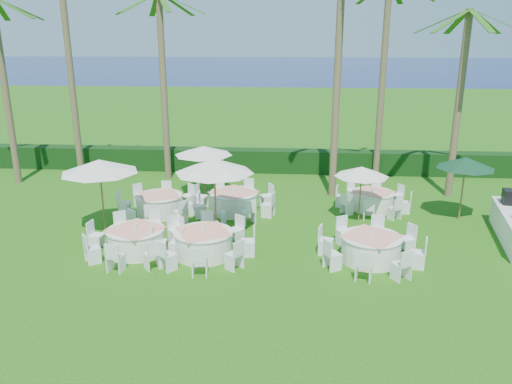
{
  "coord_description": "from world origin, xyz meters",
  "views": [
    {
      "loc": [
        1.44,
        -14.22,
        6.97
      ],
      "look_at": [
        0.05,
        3.99,
        1.3
      ],
      "focal_mm": 35.0,
      "sensor_mm": 36.0,
      "label": 1
    }
  ],
  "objects_px": {
    "umbrella_c": "(203,151)",
    "umbrella_green": "(466,163)",
    "banquet_table_a": "(136,240)",
    "banquet_table_d": "(159,204)",
    "banquet_table_f": "(373,200)",
    "banquet_table_e": "(234,201)",
    "banquet_table_c": "(371,248)",
    "umbrella_a": "(99,166)",
    "banquet_table_b": "(204,243)",
    "umbrella_b": "(214,166)",
    "umbrella_d": "(362,172)"
  },
  "relations": [
    {
      "from": "banquet_table_e",
      "to": "umbrella_c",
      "type": "xyz_separation_m",
      "value": [
        -1.62,
        2.21,
        1.64
      ]
    },
    {
      "from": "banquet_table_c",
      "to": "umbrella_d",
      "type": "bearing_deg",
      "value": 88.91
    },
    {
      "from": "umbrella_green",
      "to": "umbrella_c",
      "type": "bearing_deg",
      "value": 167.49
    },
    {
      "from": "banquet_table_a",
      "to": "umbrella_b",
      "type": "relative_size",
      "value": 1.15
    },
    {
      "from": "banquet_table_b",
      "to": "banquet_table_d",
      "type": "distance_m",
      "value": 4.62
    },
    {
      "from": "banquet_table_d",
      "to": "umbrella_d",
      "type": "distance_m",
      "value": 8.23
    },
    {
      "from": "umbrella_green",
      "to": "banquet_table_b",
      "type": "bearing_deg",
      "value": -156.27
    },
    {
      "from": "banquet_table_b",
      "to": "umbrella_green",
      "type": "distance_m",
      "value": 10.63
    },
    {
      "from": "banquet_table_e",
      "to": "umbrella_a",
      "type": "height_order",
      "value": "umbrella_a"
    },
    {
      "from": "banquet_table_c",
      "to": "banquet_table_e",
      "type": "distance_m",
      "value": 6.63
    },
    {
      "from": "umbrella_b",
      "to": "umbrella_green",
      "type": "xyz_separation_m",
      "value": [
        9.41,
        2.65,
        -0.37
      ]
    },
    {
      "from": "umbrella_b",
      "to": "banquet_table_d",
      "type": "bearing_deg",
      "value": 139.49
    },
    {
      "from": "banquet_table_c",
      "to": "umbrella_c",
      "type": "bearing_deg",
      "value": 135.19
    },
    {
      "from": "umbrella_c",
      "to": "umbrella_green",
      "type": "xyz_separation_m",
      "value": [
        10.71,
        -2.38,
        0.22
      ]
    },
    {
      "from": "banquet_table_b",
      "to": "banquet_table_f",
      "type": "height_order",
      "value": "banquet_table_b"
    },
    {
      "from": "banquet_table_e",
      "to": "umbrella_green",
      "type": "relative_size",
      "value": 1.36
    },
    {
      "from": "banquet_table_d",
      "to": "umbrella_a",
      "type": "relative_size",
      "value": 1.2
    },
    {
      "from": "banquet_table_d",
      "to": "umbrella_a",
      "type": "distance_m",
      "value": 3.3
    },
    {
      "from": "banquet_table_c",
      "to": "umbrella_green",
      "type": "relative_size",
      "value": 1.33
    },
    {
      "from": "umbrella_a",
      "to": "umbrella_b",
      "type": "relative_size",
      "value": 0.95
    },
    {
      "from": "banquet_table_d",
      "to": "banquet_table_c",
      "type": "bearing_deg",
      "value": -25.64
    },
    {
      "from": "banquet_table_e",
      "to": "umbrella_green",
      "type": "xyz_separation_m",
      "value": [
        9.1,
        -0.17,
        1.86
      ]
    },
    {
      "from": "banquet_table_f",
      "to": "umbrella_b",
      "type": "bearing_deg",
      "value": -149.6
    },
    {
      "from": "umbrella_green",
      "to": "banquet_table_d",
      "type": "bearing_deg",
      "value": -178.35
    },
    {
      "from": "banquet_table_e",
      "to": "banquet_table_d",
      "type": "bearing_deg",
      "value": -170.22
    },
    {
      "from": "banquet_table_a",
      "to": "banquet_table_d",
      "type": "height_order",
      "value": "banquet_table_a"
    },
    {
      "from": "banquet_table_b",
      "to": "umbrella_a",
      "type": "xyz_separation_m",
      "value": [
        -4.06,
        1.83,
        2.08
      ]
    },
    {
      "from": "banquet_table_d",
      "to": "banquet_table_b",
      "type": "bearing_deg",
      "value": -56.85
    },
    {
      "from": "banquet_table_c",
      "to": "banquet_table_f",
      "type": "height_order",
      "value": "banquet_table_c"
    },
    {
      "from": "banquet_table_e",
      "to": "umbrella_b",
      "type": "distance_m",
      "value": 3.61
    },
    {
      "from": "umbrella_a",
      "to": "umbrella_d",
      "type": "bearing_deg",
      "value": 11.22
    },
    {
      "from": "banquet_table_c",
      "to": "umbrella_a",
      "type": "bearing_deg",
      "value": 169.28
    },
    {
      "from": "banquet_table_c",
      "to": "umbrella_a",
      "type": "xyz_separation_m",
      "value": [
        -9.54,
        1.81,
        2.08
      ]
    },
    {
      "from": "umbrella_b",
      "to": "umbrella_green",
      "type": "relative_size",
      "value": 1.16
    },
    {
      "from": "banquet_table_f",
      "to": "umbrella_b",
      "type": "xyz_separation_m",
      "value": [
        -6.12,
        -3.59,
        2.28
      ]
    },
    {
      "from": "banquet_table_e",
      "to": "banquet_table_f",
      "type": "relative_size",
      "value": 1.12
    },
    {
      "from": "banquet_table_f",
      "to": "umbrella_b",
      "type": "relative_size",
      "value": 1.05
    },
    {
      "from": "umbrella_c",
      "to": "umbrella_green",
      "type": "height_order",
      "value": "umbrella_green"
    },
    {
      "from": "banquet_table_a",
      "to": "umbrella_c",
      "type": "distance_m",
      "value": 6.83
    },
    {
      "from": "banquet_table_d",
      "to": "banquet_table_f",
      "type": "bearing_deg",
      "value": 8.33
    },
    {
      "from": "umbrella_a",
      "to": "umbrella_c",
      "type": "xyz_separation_m",
      "value": [
        2.93,
        4.76,
        -0.43
      ]
    },
    {
      "from": "umbrella_a",
      "to": "umbrella_green",
      "type": "distance_m",
      "value": 13.86
    },
    {
      "from": "umbrella_b",
      "to": "umbrella_d",
      "type": "distance_m",
      "value": 5.84
    },
    {
      "from": "banquet_table_d",
      "to": "umbrella_c",
      "type": "distance_m",
      "value": 3.48
    },
    {
      "from": "umbrella_b",
      "to": "banquet_table_f",
      "type": "bearing_deg",
      "value": 30.4
    },
    {
      "from": "banquet_table_a",
      "to": "banquet_table_e",
      "type": "relative_size",
      "value": 0.98
    },
    {
      "from": "banquet_table_b",
      "to": "umbrella_green",
      "type": "height_order",
      "value": "umbrella_green"
    },
    {
      "from": "banquet_table_b",
      "to": "banquet_table_d",
      "type": "bearing_deg",
      "value": 123.15
    },
    {
      "from": "banquet_table_f",
      "to": "umbrella_a",
      "type": "relative_size",
      "value": 1.11
    },
    {
      "from": "banquet_table_c",
      "to": "umbrella_c",
      "type": "xyz_separation_m",
      "value": [
        -6.61,
        6.57,
        1.65
      ]
    }
  ]
}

